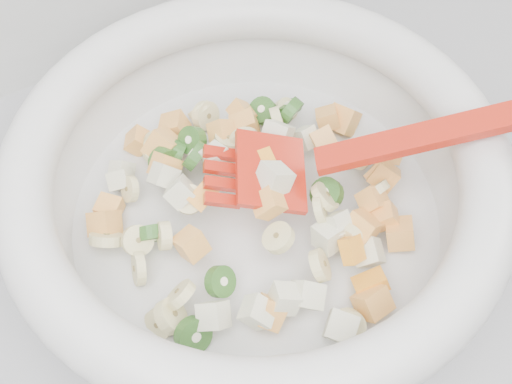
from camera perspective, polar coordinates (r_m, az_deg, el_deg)
counter at (r=1.00m, az=7.57°, el=-13.49°), size 2.00×0.60×0.90m
mixing_bowl at (r=0.51m, az=0.04°, el=0.79°), size 0.43×0.40×0.15m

